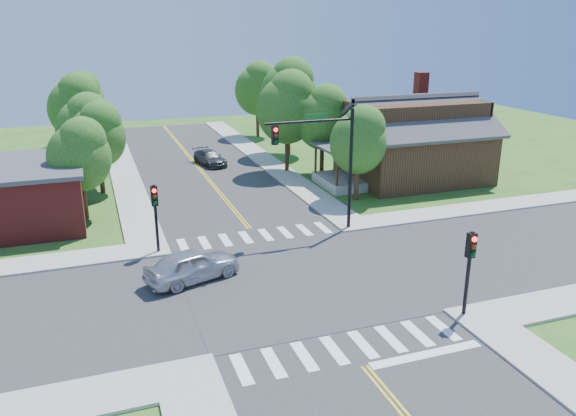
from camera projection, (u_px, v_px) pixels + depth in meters
name	position (u px, v px, depth m)	size (l,w,h in m)	color
ground	(293.00, 281.00, 26.81)	(100.00, 100.00, 0.00)	#2A5B1C
road_ns	(293.00, 281.00, 26.80)	(10.00, 90.00, 0.04)	#2D2D30
road_ew	(293.00, 280.00, 26.80)	(90.00, 10.00, 0.04)	#2D2D30
intersection_patch	(293.00, 281.00, 26.81)	(10.20, 10.20, 0.06)	#2D2D30
sidewalk_ne	(408.00, 172.00, 45.97)	(40.00, 40.00, 0.14)	#9E9B93
crosswalk_north	(256.00, 236.00, 32.34)	(8.85, 2.00, 0.01)	white
crosswalk_south	(349.00, 347.00, 21.25)	(8.85, 2.00, 0.01)	white
centerline	(293.00, 280.00, 26.79)	(0.30, 90.00, 0.01)	yellow
stop_bar	(426.00, 355.00, 20.81)	(4.60, 0.45, 0.09)	white
signal_mast_ne	(324.00, 152.00, 31.53)	(5.30, 0.42, 7.20)	black
signal_pole_se	(470.00, 258.00, 22.73)	(0.34, 0.42, 3.80)	black
signal_pole_nw	(155.00, 206.00, 29.18)	(0.34, 0.42, 3.80)	black
house_ne	(413.00, 137.00, 43.31)	(13.05, 8.80, 7.11)	#331C11
tree_e_a	(360.00, 138.00, 37.76)	(3.89, 3.70, 6.62)	#382314
tree_e_b	(324.00, 116.00, 44.20)	(4.28, 4.07, 7.28)	#382314
tree_e_c	(290.00, 91.00, 50.84)	(5.26, 5.00, 8.94)	#382314
tree_e_d	(258.00, 87.00, 59.36)	(4.73, 4.49, 8.04)	#382314
tree_w_a	(80.00, 153.00, 34.02)	(3.80, 3.61, 6.46)	#382314
tree_w_b	(87.00, 126.00, 40.50)	(4.18, 3.97, 7.10)	#382314
tree_w_c	(77.00, 105.00, 46.89)	(4.65, 4.42, 7.91)	#382314
tree_w_d	(82.00, 97.00, 55.61)	(4.29, 4.08, 7.30)	#382314
tree_house	(288.00, 106.00, 44.72)	(4.91, 4.66, 8.34)	#382314
tree_bldg	(98.00, 133.00, 39.32)	(3.93, 3.73, 6.68)	#382314
car_silver	(192.00, 266.00, 26.61)	(4.90, 3.13, 1.55)	silver
car_dgrey	(210.00, 158.00, 48.44)	(2.63, 4.49, 1.22)	#34373A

